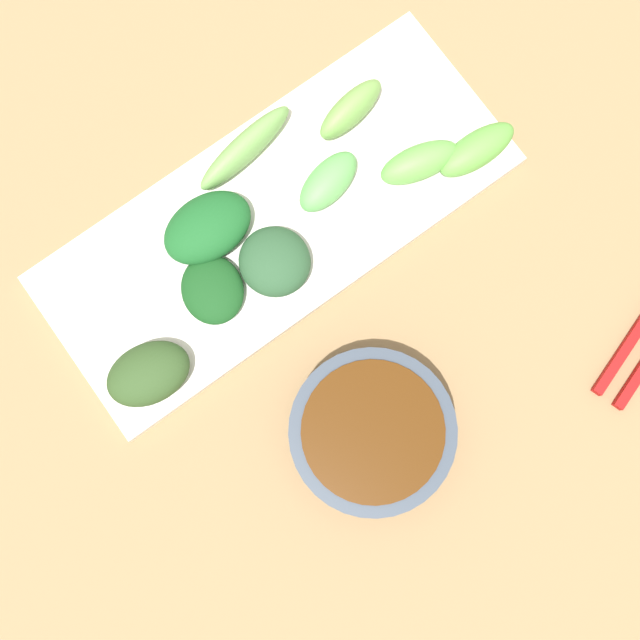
% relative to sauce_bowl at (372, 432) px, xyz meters
% --- Properties ---
extents(tabletop, '(2.10, 2.10, 0.02)m').
position_rel_sauce_bowl_xyz_m(tabletop, '(0.12, -0.04, -0.03)').
color(tabletop, '#997850').
rests_on(tabletop, ground).
extents(sauce_bowl, '(0.13, 0.13, 0.04)m').
position_rel_sauce_bowl_xyz_m(sauce_bowl, '(0.00, 0.00, 0.00)').
color(sauce_bowl, '#374352').
rests_on(sauce_bowl, tabletop).
extents(serving_plate, '(0.16, 0.40, 0.01)m').
position_rel_sauce_bowl_xyz_m(serving_plate, '(0.19, -0.04, -0.02)').
color(serving_plate, white).
rests_on(serving_plate, tabletop).
extents(broccoli_stalk_0, '(0.04, 0.07, 0.03)m').
position_rel_sauce_bowl_xyz_m(broccoli_stalk_0, '(0.18, -0.09, 0.00)').
color(broccoli_stalk_0, '#63B55B').
rests_on(broccoli_stalk_0, serving_plate).
extents(broccoli_stalk_1, '(0.03, 0.07, 0.03)m').
position_rel_sauce_bowl_xyz_m(broccoli_stalk_1, '(0.13, -0.20, 0.00)').
color(broccoli_stalk_1, '#65B448').
rests_on(broccoli_stalk_1, serving_plate).
extents(broccoli_stalk_2, '(0.04, 0.07, 0.03)m').
position_rel_sauce_bowl_xyz_m(broccoli_stalk_2, '(0.15, -0.16, 0.00)').
color(broccoli_stalk_2, '#6ABA50').
rests_on(broccoli_stalk_2, serving_plate).
extents(broccoli_leafy_3, '(0.05, 0.08, 0.03)m').
position_rel_sauce_bowl_xyz_m(broccoli_leafy_3, '(0.21, 0.01, 0.00)').
color(broccoli_leafy_3, '#1B5E27').
rests_on(broccoli_leafy_3, serving_plate).
extents(broccoli_leafy_4, '(0.07, 0.06, 0.02)m').
position_rel_sauce_bowl_xyz_m(broccoli_leafy_4, '(0.16, 0.04, -0.00)').
color(broccoli_leafy_4, '#17491C').
rests_on(broccoli_leafy_4, serving_plate).
extents(broccoli_stalk_5, '(0.03, 0.07, 0.03)m').
position_rel_sauce_bowl_xyz_m(broccoli_stalk_5, '(0.22, -0.14, 0.01)').
color(broccoli_stalk_5, '#76AE50').
rests_on(broccoli_stalk_5, serving_plate).
extents(broccoli_leafy_6, '(0.06, 0.07, 0.03)m').
position_rel_sauce_bowl_xyz_m(broccoli_leafy_6, '(0.14, 0.11, 0.00)').
color(broccoli_leafy_6, '#304D24').
rests_on(broccoli_leafy_6, serving_plate).
extents(broccoli_stalk_7, '(0.04, 0.10, 0.03)m').
position_rel_sauce_bowl_xyz_m(broccoli_stalk_7, '(0.24, -0.05, 0.00)').
color(broccoli_stalk_7, '#74AB56').
rests_on(broccoli_stalk_7, serving_plate).
extents(broccoli_leafy_8, '(0.06, 0.06, 0.03)m').
position_rel_sauce_bowl_xyz_m(broccoli_leafy_8, '(0.15, -0.02, 0.00)').
color(broccoli_leafy_8, '#2B5332').
rests_on(broccoli_leafy_8, serving_plate).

